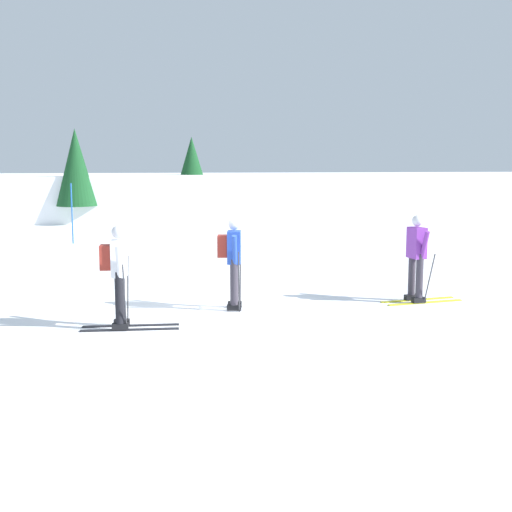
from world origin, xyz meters
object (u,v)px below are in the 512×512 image
(skier_purple, at_px, (417,256))
(conifer_far_right, at_px, (192,171))
(skier_blue, at_px, (233,259))
(trail_marker_pole, at_px, (72,214))
(conifer_far_left, at_px, (76,167))
(skier_white, at_px, (118,271))

(skier_purple, xyz_separation_m, conifer_far_right, (-3.01, 20.26, 1.31))
(skier_blue, bearing_deg, skier_purple, 1.36)
(trail_marker_pole, height_order, conifer_far_left, conifer_far_left)
(conifer_far_left, bearing_deg, conifer_far_right, 29.29)
(skier_white, height_order, trail_marker_pole, trail_marker_pole)
(conifer_far_right, bearing_deg, skier_white, -96.95)
(skier_white, bearing_deg, skier_purple, 11.92)
(skier_white, bearing_deg, trail_marker_pole, 99.58)
(trail_marker_pole, bearing_deg, conifer_far_left, 94.33)
(skier_blue, bearing_deg, conifer_far_right, 88.34)
(skier_blue, xyz_separation_m, trail_marker_pole, (-4.03, 10.73, 0.05))
(skier_blue, bearing_deg, conifer_far_left, 104.55)
(trail_marker_pole, bearing_deg, skier_blue, -69.44)
(skier_white, xyz_separation_m, conifer_far_right, (2.62, 21.45, 1.27))
(skier_blue, xyz_separation_m, conifer_far_right, (0.59, 20.35, 1.27))
(skier_white, height_order, conifer_far_right, conifer_far_right)
(conifer_far_left, distance_m, conifer_far_right, 5.88)
(skier_white, height_order, skier_blue, same)
(skier_purple, height_order, skier_white, same)
(skier_purple, bearing_deg, conifer_far_left, 115.07)
(skier_white, relative_size, skier_blue, 1.00)
(skier_white, distance_m, conifer_far_right, 21.65)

